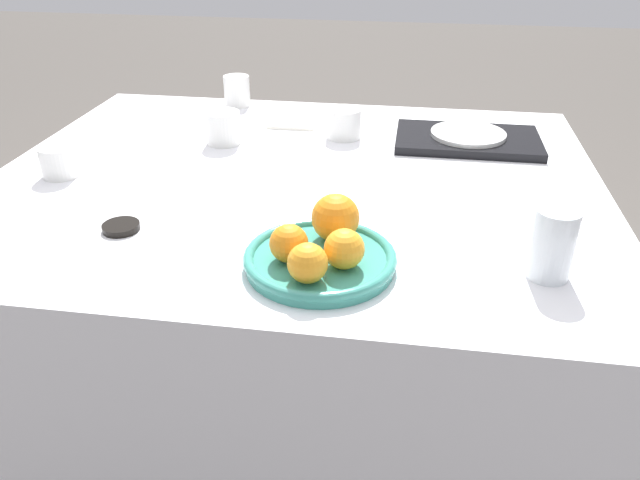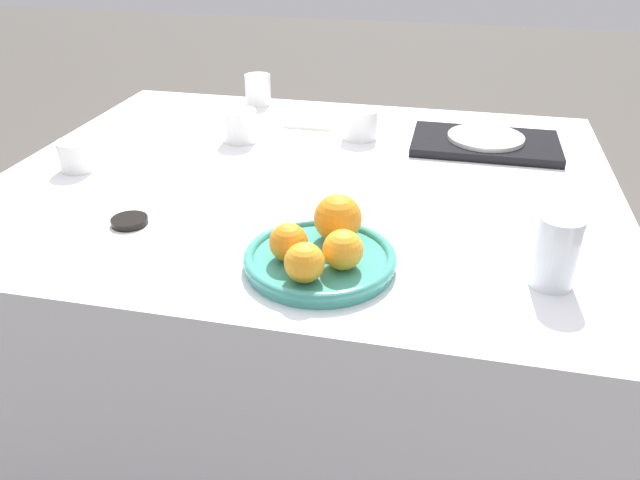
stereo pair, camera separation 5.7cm
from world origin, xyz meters
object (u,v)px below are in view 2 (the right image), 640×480
at_px(serving_tray, 485,143).
at_px(soy_dish, 130,221).
at_px(cup_1, 77,155).
at_px(cup_3, 258,90).
at_px(orange_2, 343,250).
at_px(cup_2, 240,126).
at_px(cup_0, 360,124).
at_px(orange_0, 338,218).
at_px(orange_3, 304,263).
at_px(napkin, 312,120).
at_px(water_glass, 556,251).
at_px(fruit_platter, 320,259).
at_px(orange_1, 289,242).
at_px(side_plate, 486,137).

xyz_separation_m(serving_tray, soy_dish, (-0.64, -0.55, -0.00)).
bearing_deg(cup_1, cup_3, 66.66).
distance_m(orange_2, cup_2, 0.66).
height_order(cup_3, soy_dish, cup_3).
bearing_deg(cup_0, orange_0, -84.52).
bearing_deg(cup_1, orange_3, -30.85).
bearing_deg(orange_3, cup_2, 117.19).
height_order(orange_2, napkin, orange_2).
height_order(cup_0, cup_1, cup_0).
xyz_separation_m(water_glass, napkin, (-0.54, 0.69, -0.05)).
bearing_deg(cup_2, orange_3, -62.81).
relative_size(fruit_platter, napkin, 1.84).
distance_m(cup_0, cup_1, 0.66).
height_order(orange_0, orange_2, orange_0).
height_order(cup_0, napkin, cup_0).
height_order(orange_1, serving_tray, orange_1).
xyz_separation_m(orange_3, side_plate, (0.27, 0.69, -0.02)).
height_order(fruit_platter, orange_1, orange_1).
xyz_separation_m(cup_0, cup_1, (-0.57, -0.33, -0.00)).
bearing_deg(fruit_platter, orange_1, -158.56).
xyz_separation_m(orange_2, water_glass, (0.32, 0.05, 0.01)).
height_order(orange_0, water_glass, water_glass).
relative_size(water_glass, serving_tray, 0.34).
xyz_separation_m(orange_1, cup_3, (-0.32, 0.86, -0.01)).
height_order(cup_1, cup_2, cup_2).
height_order(serving_tray, cup_0, cup_0).
distance_m(serving_tray, soy_dish, 0.84).
distance_m(orange_3, serving_tray, 0.74).
xyz_separation_m(side_plate, cup_3, (-0.63, 0.22, 0.02)).
bearing_deg(serving_tray, fruit_platter, -113.20).
xyz_separation_m(orange_2, side_plate, (0.22, 0.64, -0.03)).
distance_m(orange_0, soy_dish, 0.39).
distance_m(fruit_platter, cup_1, 0.67).
bearing_deg(cup_0, fruit_platter, -86.58).
relative_size(orange_1, orange_2, 0.97).
distance_m(fruit_platter, orange_0, 0.08).
height_order(fruit_platter, soy_dish, fruit_platter).
bearing_deg(cup_1, side_plate, 20.94).
xyz_separation_m(orange_3, cup_3, (-0.36, 0.91, -0.01)).
height_order(orange_0, napkin, orange_0).
relative_size(orange_3, soy_dish, 0.93).
bearing_deg(soy_dish, napkin, 73.39).
distance_m(cup_1, cup_3, 0.60).
bearing_deg(orange_2, orange_0, 106.31).
height_order(orange_0, orange_3, orange_0).
bearing_deg(side_plate, orange_3, -111.52).
bearing_deg(napkin, orange_0, -73.20).
distance_m(cup_2, cup_3, 0.31).
distance_m(orange_0, cup_1, 0.66).
relative_size(cup_3, napkin, 0.62).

